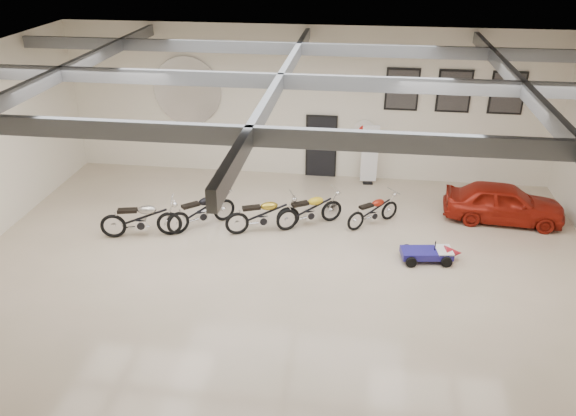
# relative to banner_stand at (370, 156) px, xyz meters

# --- Properties ---
(floor) EXTENTS (16.00, 12.00, 0.01)m
(floor) POSITION_rel_banner_stand_xyz_m (-2.12, -5.50, -0.99)
(floor) COLOR beige
(floor) RESTS_ON ground
(ceiling) EXTENTS (16.00, 12.00, 0.01)m
(ceiling) POSITION_rel_banner_stand_xyz_m (-2.12, -5.50, 4.01)
(ceiling) COLOR slate
(ceiling) RESTS_ON back_wall
(back_wall) EXTENTS (16.00, 0.02, 5.00)m
(back_wall) POSITION_rel_banner_stand_xyz_m (-2.12, 0.50, 1.51)
(back_wall) COLOR silver
(back_wall) RESTS_ON floor
(ceiling_beams) EXTENTS (15.80, 11.80, 0.32)m
(ceiling_beams) POSITION_rel_banner_stand_xyz_m (-2.12, -5.50, 3.76)
(ceiling_beams) COLOR slate
(ceiling_beams) RESTS_ON ceiling
(door) EXTENTS (0.92, 0.08, 2.10)m
(door) POSITION_rel_banner_stand_xyz_m (-1.62, 0.45, 0.06)
(door) COLOR black
(door) RESTS_ON back_wall
(logo_plaque) EXTENTS (2.30, 0.06, 1.16)m
(logo_plaque) POSITION_rel_banner_stand_xyz_m (-6.12, 0.45, 1.81)
(logo_plaque) COLOR silver
(logo_plaque) RESTS_ON back_wall
(poster_left) EXTENTS (1.05, 0.08, 1.35)m
(poster_left) POSITION_rel_banner_stand_xyz_m (0.88, 0.46, 2.11)
(poster_left) COLOR black
(poster_left) RESTS_ON back_wall
(poster_mid) EXTENTS (1.05, 0.08, 1.35)m
(poster_mid) POSITION_rel_banner_stand_xyz_m (2.48, 0.46, 2.11)
(poster_mid) COLOR black
(poster_mid) RESTS_ON back_wall
(poster_right) EXTENTS (1.05, 0.08, 1.35)m
(poster_right) POSITION_rel_banner_stand_xyz_m (4.08, 0.46, 2.11)
(poster_right) COLOR black
(poster_right) RESTS_ON back_wall
(oil_sign) EXTENTS (0.72, 0.10, 0.72)m
(oil_sign) POSITION_rel_banner_stand_xyz_m (-0.22, 0.45, 0.71)
(oil_sign) COLOR white
(oil_sign) RESTS_ON back_wall
(banner_stand) EXTENTS (0.55, 0.26, 1.98)m
(banner_stand) POSITION_rel_banner_stand_xyz_m (0.00, 0.00, 0.00)
(banner_stand) COLOR white
(banner_stand) RESTS_ON floor
(motorcycle_silver) EXTENTS (2.27, 1.15, 1.13)m
(motorcycle_silver) POSITION_rel_banner_stand_xyz_m (-6.18, -4.38, -0.43)
(motorcycle_silver) COLOR silver
(motorcycle_silver) RESTS_ON floor
(motorcycle_black) EXTENTS (1.97, 1.84, 1.07)m
(motorcycle_black) POSITION_rel_banner_stand_xyz_m (-4.68, -3.64, -0.45)
(motorcycle_black) COLOR silver
(motorcycle_black) RESTS_ON floor
(motorcycle_gold) EXTENTS (2.17, 1.34, 1.08)m
(motorcycle_gold) POSITION_rel_banner_stand_xyz_m (-2.92, -3.67, -0.45)
(motorcycle_gold) COLOR silver
(motorcycle_gold) RESTS_ON floor
(motorcycle_yellow) EXTENTS (2.04, 1.55, 1.04)m
(motorcycle_yellow) POSITION_rel_banner_stand_xyz_m (-1.65, -3.16, -0.47)
(motorcycle_yellow) COLOR silver
(motorcycle_yellow) RESTS_ON floor
(motorcycle_red) EXTENTS (1.71, 1.54, 0.92)m
(motorcycle_red) POSITION_rel_banner_stand_xyz_m (0.14, -2.87, -0.53)
(motorcycle_red) COLOR silver
(motorcycle_red) RESTS_ON floor
(go_kart) EXTENTS (1.67, 0.93, 0.57)m
(go_kart) POSITION_rel_banner_stand_xyz_m (1.64, -4.63, -0.70)
(go_kart) COLOR navy
(go_kart) RESTS_ON floor
(vintage_car) EXTENTS (1.62, 3.44, 1.14)m
(vintage_car) POSITION_rel_banner_stand_xyz_m (3.88, -2.10, -0.42)
(vintage_car) COLOR maroon
(vintage_car) RESTS_ON floor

